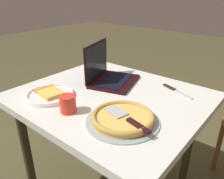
% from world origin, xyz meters
% --- Properties ---
extents(dining_table, '(1.02, 0.89, 0.75)m').
position_xyz_m(dining_table, '(0.00, 0.00, 0.66)').
color(dining_table, silver).
rests_on(dining_table, ground_plane).
extents(laptop, '(0.33, 0.37, 0.25)m').
position_xyz_m(laptop, '(-0.13, 0.14, 0.80)').
color(laptop, black).
rests_on(laptop, dining_table).
extents(pizza_plate, '(0.27, 0.27, 0.04)m').
position_xyz_m(pizza_plate, '(-0.24, -0.23, 0.76)').
color(pizza_plate, white).
rests_on(pizza_plate, dining_table).
extents(pizza_tray, '(0.34, 0.34, 0.04)m').
position_xyz_m(pizza_tray, '(0.22, -0.18, 0.77)').
color(pizza_tray, '#92A3A6').
rests_on(pizza_tray, dining_table).
extents(table_knife, '(0.22, 0.09, 0.01)m').
position_xyz_m(table_knife, '(0.26, 0.29, 0.75)').
color(table_knife, '#B1B4C1').
rests_on(table_knife, dining_table).
extents(drink_cup, '(0.08, 0.08, 0.09)m').
position_xyz_m(drink_cup, '(-0.04, -0.28, 0.79)').
color(drink_cup, red).
rests_on(drink_cup, dining_table).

